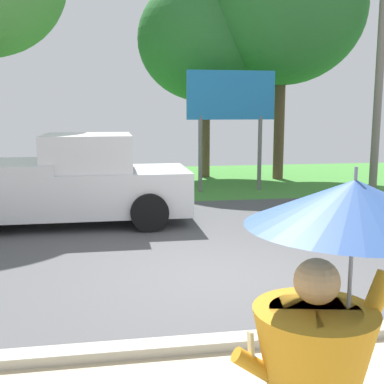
{
  "coord_description": "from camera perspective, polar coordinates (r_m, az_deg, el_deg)",
  "views": [
    {
      "loc": [
        -1.62,
        -6.57,
        2.39
      ],
      "look_at": [
        -0.33,
        1.0,
        1.1
      ],
      "focal_mm": 46.07,
      "sensor_mm": 36.0,
      "label": 1
    }
  ],
  "objects": [
    {
      "name": "roadside_billboard",
      "position": [
        14.54,
        4.53,
        10.13
      ],
      "size": [
        2.6,
        0.12,
        3.5
      ],
      "color": "slate",
      "rests_on": "ground_plane"
    },
    {
      "name": "ground_plane",
      "position": [
        9.96,
        0.02,
        -4.65
      ],
      "size": [
        40.0,
        22.0,
        0.2
      ],
      "color": "#4C4C4F"
    },
    {
      "name": "utility_pole",
      "position": [
        16.03,
        20.89,
        12.86
      ],
      "size": [
        1.8,
        0.24,
        6.64
      ],
      "color": "gray",
      "rests_on": "ground_plane"
    },
    {
      "name": "monk_pedestrian",
      "position": [
        2.64,
        14.67,
        -19.77
      ],
      "size": [
        1.08,
        1.02,
        2.13
      ],
      "rotation": [
        0.0,
        0.0,
        0.23
      ],
      "color": "orange",
      "rests_on": "ground_plane"
    },
    {
      "name": "tree_right_far",
      "position": [
        17.66,
        10.43,
        20.11
      ],
      "size": [
        5.48,
        5.48,
        8.18
      ],
      "color": "brown",
      "rests_on": "ground_plane"
    },
    {
      "name": "pickup_truck",
      "position": [
        10.69,
        -14.4,
        1.05
      ],
      "size": [
        5.2,
        2.28,
        1.88
      ],
      "rotation": [
        0.0,
        0.0,
        0.08
      ],
      "color": "silver",
      "rests_on": "ground_plane"
    },
    {
      "name": "tree_left_far",
      "position": [
        17.78,
        1.54,
        17.19
      ],
      "size": [
        4.67,
        4.67,
        6.9
      ],
      "color": "brown",
      "rests_on": "ground_plane"
    }
  ]
}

